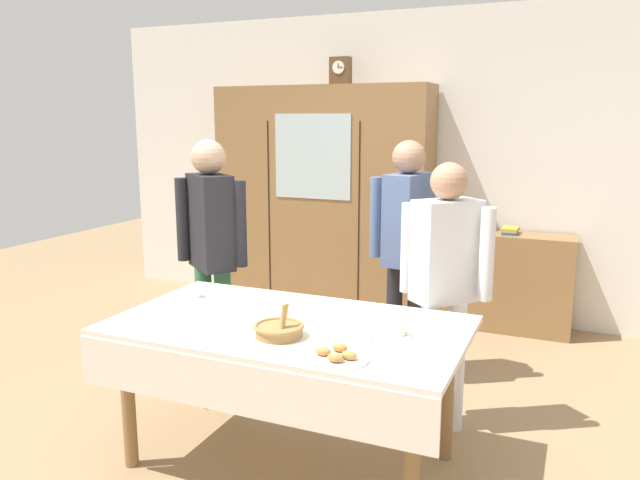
# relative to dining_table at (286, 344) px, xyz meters

# --- Properties ---
(ground_plane) EXTENTS (12.00, 12.00, 0.00)m
(ground_plane) POSITION_rel_dining_table_xyz_m (0.00, 0.23, -0.66)
(ground_plane) COLOR #997A56
(ground_plane) RESTS_ON ground
(back_wall) EXTENTS (6.40, 0.10, 2.70)m
(back_wall) POSITION_rel_dining_table_xyz_m (0.00, 2.88, 0.69)
(back_wall) COLOR silver
(back_wall) RESTS_ON ground
(dining_table) EXTENTS (1.76, 1.00, 0.76)m
(dining_table) POSITION_rel_dining_table_xyz_m (0.00, 0.00, 0.00)
(dining_table) COLOR olive
(dining_table) RESTS_ON ground
(wall_cabinet) EXTENTS (2.00, 0.46, 2.06)m
(wall_cabinet) POSITION_rel_dining_table_xyz_m (-0.90, 2.59, 0.37)
(wall_cabinet) COLOR olive
(wall_cabinet) RESTS_ON ground
(mantel_clock) EXTENTS (0.18, 0.11, 0.24)m
(mantel_clock) POSITION_rel_dining_table_xyz_m (-0.73, 2.59, 1.52)
(mantel_clock) COLOR brown
(mantel_clock) RESTS_ON wall_cabinet
(bookshelf_low) EXTENTS (1.06, 0.35, 0.83)m
(bookshelf_low) POSITION_rel_dining_table_xyz_m (0.78, 2.64, -0.25)
(bookshelf_low) COLOR olive
(bookshelf_low) RESTS_ON ground
(book_stack) EXTENTS (0.15, 0.21, 0.05)m
(book_stack) POSITION_rel_dining_table_xyz_m (0.78, 2.64, 0.19)
(book_stack) COLOR #2D5184
(book_stack) RESTS_ON bookshelf_low
(tea_cup_far_right) EXTENTS (0.13, 0.13, 0.06)m
(tea_cup_far_right) POSITION_rel_dining_table_xyz_m (-0.03, 0.03, 0.13)
(tea_cup_far_right) COLOR white
(tea_cup_far_right) RESTS_ON dining_table
(tea_cup_near_right) EXTENTS (0.13, 0.13, 0.06)m
(tea_cup_near_right) POSITION_rel_dining_table_xyz_m (0.56, 0.06, 0.13)
(tea_cup_near_right) COLOR white
(tea_cup_near_right) RESTS_ON dining_table
(tea_cup_front_edge) EXTENTS (0.13, 0.13, 0.06)m
(tea_cup_front_edge) POSITION_rel_dining_table_xyz_m (-0.68, 0.20, 0.13)
(tea_cup_front_edge) COLOR white
(tea_cup_front_edge) RESTS_ON dining_table
(bread_basket) EXTENTS (0.24, 0.24, 0.16)m
(bread_basket) POSITION_rel_dining_table_xyz_m (0.05, -0.16, 0.14)
(bread_basket) COLOR #9E7542
(bread_basket) RESTS_ON dining_table
(pastry_plate) EXTENTS (0.28, 0.28, 0.05)m
(pastry_plate) POSITION_rel_dining_table_xyz_m (0.40, -0.32, 0.12)
(pastry_plate) COLOR white
(pastry_plate) RESTS_ON dining_table
(spoon_far_left) EXTENTS (0.12, 0.02, 0.01)m
(spoon_far_left) POSITION_rel_dining_table_xyz_m (0.43, -0.03, 0.10)
(spoon_far_left) COLOR silver
(spoon_far_left) RESTS_ON dining_table
(spoon_front_edge) EXTENTS (0.12, 0.02, 0.01)m
(spoon_front_edge) POSITION_rel_dining_table_xyz_m (-0.69, -0.09, 0.10)
(spoon_front_edge) COLOR silver
(spoon_front_edge) RESTS_ON dining_table
(spoon_back_edge) EXTENTS (0.12, 0.02, 0.01)m
(spoon_back_edge) POSITION_rel_dining_table_xyz_m (-0.37, 0.30, 0.10)
(spoon_back_edge) COLOR silver
(spoon_back_edge) RESTS_ON dining_table
(person_behind_table_right) EXTENTS (0.52, 0.40, 1.54)m
(person_behind_table_right) POSITION_rel_dining_table_xyz_m (0.64, 0.73, 0.27)
(person_behind_table_right) COLOR silver
(person_behind_table_right) RESTS_ON ground
(person_near_right_end) EXTENTS (0.52, 0.39, 1.63)m
(person_near_right_end) POSITION_rel_dining_table_xyz_m (0.25, 1.33, 0.33)
(person_near_right_end) COLOR #232328
(person_near_right_end) RESTS_ON ground
(person_beside_shelf) EXTENTS (0.52, 0.38, 1.64)m
(person_beside_shelf) POSITION_rel_dining_table_xyz_m (-0.88, 0.71, 0.34)
(person_beside_shelf) COLOR #33704C
(person_beside_shelf) RESTS_ON ground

